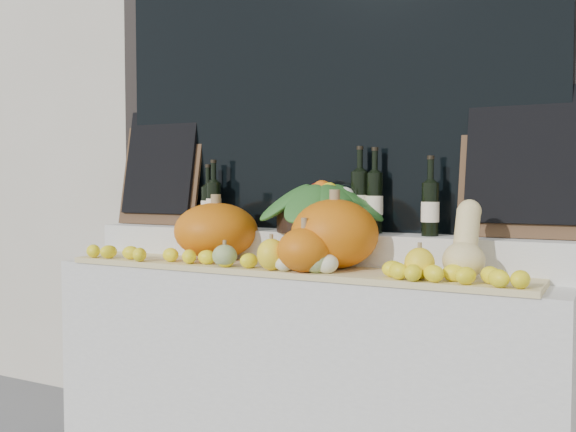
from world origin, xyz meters
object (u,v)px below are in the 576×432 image
(pumpkin_right, at_px, (335,234))
(produce_bowl, at_px, (322,206))
(butternut_squash, at_px, (465,246))
(pumpkin_left, at_px, (216,231))
(wine_bottle_tall, at_px, (360,201))

(pumpkin_right, relative_size, produce_bowl, 0.58)
(butternut_squash, xyz_separation_m, produce_bowl, (-0.70, 0.24, 0.13))
(pumpkin_left, height_order, pumpkin_right, pumpkin_right)
(pumpkin_left, distance_m, butternut_squash, 1.18)
(pumpkin_right, xyz_separation_m, butternut_squash, (0.55, -0.03, -0.02))
(wine_bottle_tall, bearing_deg, butternut_squash, -27.11)
(butternut_squash, distance_m, wine_bottle_tall, 0.61)
(produce_bowl, bearing_deg, butternut_squash, -18.72)
(pumpkin_left, bearing_deg, produce_bowl, 17.21)
(pumpkin_left, bearing_deg, wine_bottle_tall, 15.62)
(pumpkin_right, distance_m, produce_bowl, 0.28)
(pumpkin_left, xyz_separation_m, pumpkin_right, (0.63, -0.06, 0.01))
(pumpkin_left, distance_m, pumpkin_right, 0.63)
(butternut_squash, distance_m, produce_bowl, 0.75)
(butternut_squash, bearing_deg, pumpkin_right, 176.71)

